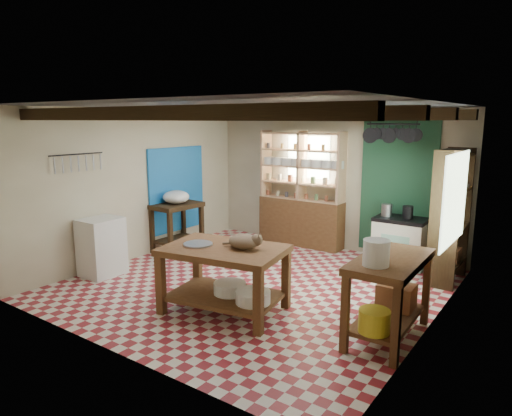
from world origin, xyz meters
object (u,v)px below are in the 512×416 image
Objects in this scene: prep_table at (177,227)px; cat at (244,241)px; work_table at (224,279)px; white_cabinet at (102,247)px; right_counter at (389,298)px; stove at (400,242)px.

cat reaches higher than prep_table.
work_table is 1.64× the size of white_cabinet.
right_counter reaches higher than work_table.
work_table is 1.65× the size of prep_table.
right_counter is at bearing -75.58° from stove.
work_table is 3.70× the size of cat.
work_table is 2.45m from white_cabinet.
work_table reaches higher than stove.
work_table is 0.57m from cat.
right_counter reaches higher than prep_table.
stove is 2.76m from right_counter.
prep_table is 1.63m from white_cabinet.
cat is at bearing 1.39° from white_cabinet.
white_cabinet is 2.73m from cat.
work_table is at bearing -112.19° from stove.
cat is at bearing 11.31° from work_table.
cat reaches higher than right_counter.
work_table is 3.37m from stove.
stove is at bearing 58.80° from work_table.
prep_table is at bearing -158.04° from stove.
prep_table is 0.99× the size of white_cabinet.
work_table is at bearing -178.69° from cat.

